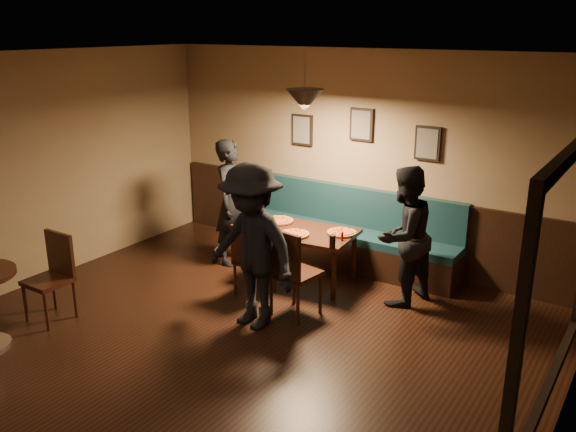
# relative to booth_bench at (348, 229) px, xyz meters

# --- Properties ---
(floor) EXTENTS (7.00, 7.00, 0.00)m
(floor) POSITION_rel_booth_bench_xyz_m (0.00, -3.20, -0.50)
(floor) COLOR black
(floor) RESTS_ON ground
(ceiling) EXTENTS (7.00, 7.00, 0.00)m
(ceiling) POSITION_rel_booth_bench_xyz_m (0.00, -3.20, 2.30)
(ceiling) COLOR silver
(ceiling) RESTS_ON ground
(wall_back) EXTENTS (6.00, 0.00, 6.00)m
(wall_back) POSITION_rel_booth_bench_xyz_m (0.00, 0.30, 0.90)
(wall_back) COLOR #8C704F
(wall_back) RESTS_ON ground
(wall_right) EXTENTS (0.00, 7.00, 7.00)m
(wall_right) POSITION_rel_booth_bench_xyz_m (3.00, -3.20, 0.90)
(wall_right) COLOR #8C704F
(wall_right) RESTS_ON ground
(wainscot) EXTENTS (5.88, 0.06, 1.00)m
(wainscot) POSITION_rel_booth_bench_xyz_m (0.00, 0.27, 0.00)
(wainscot) COLOR black
(wainscot) RESTS_ON ground
(booth_bench) EXTENTS (3.00, 0.60, 1.00)m
(booth_bench) POSITION_rel_booth_bench_xyz_m (0.00, 0.00, 0.00)
(booth_bench) COLOR #0F232D
(booth_bench) RESTS_ON ground
(window_frame) EXTENTS (0.06, 2.56, 1.86)m
(window_frame) POSITION_rel_booth_bench_xyz_m (2.96, -2.70, 1.00)
(window_frame) COLOR black
(window_frame) RESTS_ON wall_right
(window_glass) EXTENTS (0.00, 2.40, 2.40)m
(window_glass) POSITION_rel_booth_bench_xyz_m (2.93, -2.70, 1.00)
(window_glass) COLOR black
(window_glass) RESTS_ON wall_right
(picture_left) EXTENTS (0.32, 0.04, 0.42)m
(picture_left) POSITION_rel_booth_bench_xyz_m (-0.90, 0.27, 1.20)
(picture_left) COLOR black
(picture_left) RESTS_ON wall_back
(picture_center) EXTENTS (0.32, 0.04, 0.42)m
(picture_center) POSITION_rel_booth_bench_xyz_m (0.00, 0.27, 1.35)
(picture_center) COLOR black
(picture_center) RESTS_ON wall_back
(picture_right) EXTENTS (0.32, 0.04, 0.42)m
(picture_right) POSITION_rel_booth_bench_xyz_m (0.90, 0.27, 1.20)
(picture_right) COLOR black
(picture_right) RESTS_ON wall_back
(pendant_lamp) EXTENTS (0.44, 0.44, 0.25)m
(pendant_lamp) POSITION_rel_booth_bench_xyz_m (-0.21, -0.78, 1.75)
(pendant_lamp) COLOR black
(pendant_lamp) RESTS_ON ceiling
(dining_table) EXTENTS (1.32, 0.93, 0.67)m
(dining_table) POSITION_rel_booth_bench_xyz_m (-0.21, -0.78, -0.17)
(dining_table) COLOR black
(dining_table) RESTS_ON floor
(chair_near_left) EXTENTS (0.39, 0.39, 0.88)m
(chair_near_left) POSITION_rel_booth_bench_xyz_m (-0.50, -1.41, -0.06)
(chair_near_left) COLOR #321F0D
(chair_near_left) RESTS_ON floor
(chair_near_right) EXTENTS (0.51, 0.51, 1.02)m
(chair_near_right) POSITION_rel_booth_bench_xyz_m (0.19, -1.59, 0.01)
(chair_near_right) COLOR black
(chair_near_right) RESTS_ON floor
(diner_left) EXTENTS (0.52, 0.68, 1.68)m
(diner_left) POSITION_rel_booth_bench_xyz_m (-1.35, -0.74, 0.34)
(diner_left) COLOR black
(diner_left) RESTS_ON floor
(diner_right) EXTENTS (0.81, 0.92, 1.61)m
(diner_right) POSITION_rel_booth_bench_xyz_m (1.04, -0.66, 0.31)
(diner_right) COLOR black
(diner_right) RESTS_ON floor
(diner_front) EXTENTS (1.23, 0.82, 1.77)m
(diner_front) POSITION_rel_booth_bench_xyz_m (-0.06, -2.04, 0.38)
(diner_front) COLOR black
(diner_front) RESTS_ON floor
(pizza_a) EXTENTS (0.42, 0.42, 0.04)m
(pizza_a) POSITION_rel_booth_bench_xyz_m (-0.65, -0.66, 0.19)
(pizza_a) COLOR orange
(pizza_a) RESTS_ON dining_table
(pizza_b) EXTENTS (0.44, 0.44, 0.04)m
(pizza_b) POSITION_rel_booth_bench_xyz_m (-0.21, -0.99, 0.19)
(pizza_b) COLOR gold
(pizza_b) RESTS_ON dining_table
(pizza_c) EXTENTS (0.38, 0.38, 0.04)m
(pizza_c) POSITION_rel_booth_bench_xyz_m (0.23, -0.63, 0.19)
(pizza_c) COLOR orange
(pizza_c) RESTS_ON dining_table
(soda_glass) EXTENTS (0.09, 0.09, 0.15)m
(soda_glass) POSITION_rel_booth_bench_xyz_m (0.37, -1.11, 0.24)
(soda_glass) COLOR black
(soda_glass) RESTS_ON dining_table
(tabasco_bottle) EXTENTS (0.03, 0.03, 0.13)m
(tabasco_bottle) POSITION_rel_booth_bench_xyz_m (0.35, -0.83, 0.23)
(tabasco_bottle) COLOR #910904
(tabasco_bottle) RESTS_ON dining_table
(napkin_a) EXTENTS (0.22, 0.22, 0.01)m
(napkin_a) POSITION_rel_booth_bench_xyz_m (-0.75, -0.51, 0.17)
(napkin_a) COLOR #1F7720
(napkin_a) RESTS_ON dining_table
(napkin_b) EXTENTS (0.16, 0.16, 0.01)m
(napkin_b) POSITION_rel_booth_bench_xyz_m (-0.77, -1.03, 0.17)
(napkin_b) COLOR #20792D
(napkin_b) RESTS_ON dining_table
(cutlery_set) EXTENTS (0.20, 0.03, 0.00)m
(cutlery_set) POSITION_rel_booth_bench_xyz_m (-0.19, -1.12, 0.17)
(cutlery_set) COLOR silver
(cutlery_set) RESTS_ON dining_table
(cafe_chair_far) EXTENTS (0.42, 0.42, 0.95)m
(cafe_chair_far) POSITION_rel_booth_bench_xyz_m (-1.96, -3.17, -0.02)
(cafe_chair_far) COLOR #321D0D
(cafe_chair_far) RESTS_ON floor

